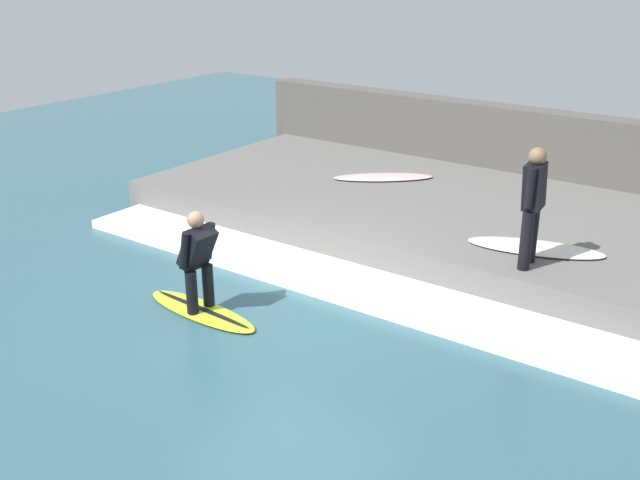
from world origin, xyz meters
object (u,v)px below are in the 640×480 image
Objects in this scene: surfboard_riding at (201,311)px; surfer_riding at (198,256)px; surfboard_spare at (383,177)px; surfer_waiting_near at (533,201)px; surfboard_waiting_near at (535,248)px.

surfer_riding is at bearing -63.43° from surfboard_riding.
surfboard_riding is 1.09× the size of surfboard_spare.
surfer_waiting_near is at bearing -122.74° from surfboard_spare.
surfboard_waiting_near is at bearing -43.14° from surfer_riding.
surfer_riding reaches higher than surfboard_waiting_near.
surfboard_waiting_near is 3.76m from surfboard_spare.
surfboard_spare is at bearing 57.26° from surfer_waiting_near.
surfboard_waiting_near is at bearing 9.48° from surfer_waiting_near.
surfer_waiting_near is 0.81× the size of surfboard_waiting_near.
surfer_riding is 4.93m from surfboard_spare.
surfer_riding reaches higher than surfboard_spare.
surfer_waiting_near is 0.93× the size of surfboard_spare.
surfer_riding is (0.00, -0.00, 0.74)m from surfboard_riding.
surfboard_spare is (1.66, 3.38, 0.00)m from surfboard_waiting_near.
surfer_waiting_near is at bearing -170.52° from surfboard_waiting_near.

